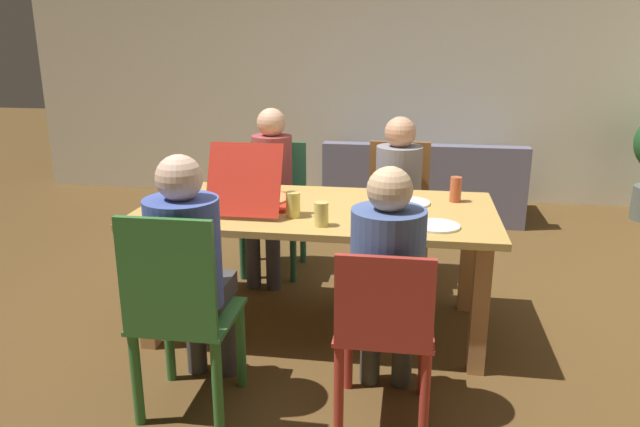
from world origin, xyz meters
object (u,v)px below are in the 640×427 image
Objects in this scene: chair_2 at (180,314)px; plate_1 at (437,226)px; chair_0 at (384,330)px; person_2 at (189,260)px; chair_1 at (276,203)px; person_3 at (398,188)px; drinking_glass_0 at (293,205)px; person_1 at (270,182)px; chair_3 at (398,204)px; pizza_box_0 at (256,196)px; dining_table at (317,224)px; drinking_glass_2 at (456,189)px; person_0 at (387,271)px; drinking_glass_1 at (321,214)px; plate_0 at (408,202)px; couch at (422,188)px.

chair_2 reaches higher than plate_1.
person_2 is (-0.89, 0.09, 0.24)m from chair_0.
person_3 is (0.89, -0.15, 0.19)m from chair_1.
person_1 is at bearing 110.15° from drinking_glass_0.
chair_0 reaches higher than plate_1.
pizza_box_0 is at bearing -129.95° from chair_3.
dining_table is at bearing -59.35° from person_1.
person_1 is at bearing 156.86° from drinking_glass_2.
person_2 is 8.78× the size of drinking_glass_0.
chair_1 is at bearing 170.15° from person_3.
pizza_box_0 is (-0.79, 0.76, 0.11)m from person_0.
pizza_box_0 is at bearing -135.06° from person_3.
drinking_glass_1 is at bearing -37.18° from pizza_box_0.
plate_0 is at bearing -84.61° from chair_3.
chair_0 reaches higher than dining_table.
chair_1 is at bearing 141.36° from plate_0.
person_0 is at bearing -90.00° from person_3.
drinking_glass_1 is at bearing 122.29° from chair_0.
person_2 is at bearing -134.45° from plate_0.
pizza_box_0 reaches higher than drinking_glass_0.
person_1 is 1.05m from drinking_glass_0.
dining_table is 1.02m from chair_0.
drinking_glass_0 is (-0.53, 0.57, 0.12)m from person_0.
drinking_glass_2 is (1.24, -0.53, 0.12)m from person_1.
person_0 is at bearing 3.17° from person_2.
plate_0 is (0.07, -0.77, 0.23)m from chair_3.
pizza_box_0 is 4.56× the size of drinking_glass_1.
chair_3 is at bearing 95.39° from plate_0.
chair_2 is at bearing -96.07° from pizza_box_0.
person_2 is 0.72m from drinking_glass_0.
person_2 reaches higher than plate_0.
plate_0 is 0.14× the size of couch.
couch is (0.63, 2.46, -0.38)m from dining_table.
plate_0 is (0.96, -0.77, 0.26)m from chair_1.
drinking_glass_1 reaches higher than chair_0.
couch is at bearing 72.43° from chair_2.
drinking_glass_0 is at bearing -115.07° from chair_3.
person_1 is at bearing 120.65° from dining_table.
chair_2 reaches higher than chair_0.
chair_1 is 0.26m from person_1.
plate_0 is at bearing 86.10° from chair_0.
drinking_glass_1 is (0.17, -0.13, -0.01)m from drinking_glass_0.
plate_0 is at bearing 11.29° from pizza_box_0.
person_1 is 1.26× the size of chair_3.
chair_2 is at bearing -90.00° from person_2.
pizza_box_0 is at bearing 82.88° from person_2.
chair_0 is 1.25m from drinking_glass_2.
drinking_glass_2 is at bearing 44.30° from chair_2.
chair_0 is at bearing -62.03° from person_1.
chair_2 is 1.75m from drinking_glass_2.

